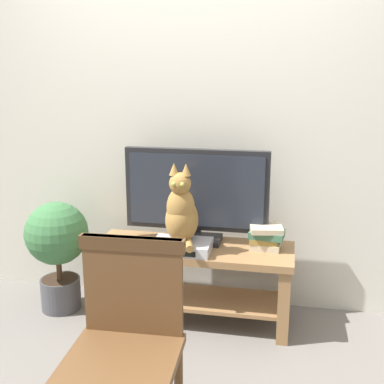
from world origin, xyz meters
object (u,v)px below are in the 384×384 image
Objects in this scene: media_box at (182,246)px; book_stack at (266,236)px; cat at (181,212)px; tv at (196,193)px; tv_stand at (194,269)px; wooden_chair at (126,333)px; potted_plant at (57,245)px.

book_stack is at bearing 16.03° from media_box.
cat is (0.00, -0.01, 0.22)m from media_box.
cat is at bearing -104.47° from tv.
tv_stand is 0.21m from media_box.
book_stack is (0.50, 0.14, 0.05)m from media_box.
media_box is at bearing -163.97° from book_stack.
media_box is 1.01m from wooden_chair.
media_box is 0.52m from book_stack.
potted_plant is at bearing 127.62° from wooden_chair.
tv_stand is 1.37× the size of tv.
media_box is at bearing 93.90° from cat.
wooden_chair is (-0.02, -1.00, -0.23)m from cat.
book_stack is at bearing -5.92° from tv.
tv_stand is at bearing -173.89° from book_stack.
media_box is at bearing -119.28° from tv_stand.
media_box is 0.47× the size of potted_plant.
tv is 0.51m from book_stack.
book_stack is at bearing 65.92° from wooden_chair.
cat reaches higher than wooden_chair.
media_box is (-0.05, -0.10, 0.18)m from tv_stand.
tv reaches higher than media_box.
tv is 1.22× the size of potted_plant.
tv is (0.00, 0.09, 0.47)m from tv_stand.
wooden_chair reaches higher than media_box.
book_stack is 0.30× the size of potted_plant.
tv is 0.22m from cat.
book_stack reaches higher than tv_stand.
tv is at bearing 89.98° from tv_stand.
tv_stand is at bearing 86.26° from wooden_chair.
tv is 0.35m from media_box.
wooden_chair is at bearing -91.14° from cat.
book_stack is at bearing 2.65° from potted_plant.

